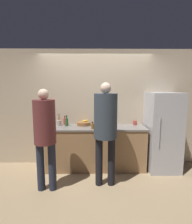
# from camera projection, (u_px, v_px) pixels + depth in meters

# --- Properties ---
(ground_plane) EXTENTS (14.00, 14.00, 0.00)m
(ground_plane) POSITION_uv_depth(u_px,v_px,m) (96.00, 175.00, 3.55)
(ground_plane) COLOR #9E8460
(wall_back) EXTENTS (5.20, 0.06, 2.60)m
(wall_back) POSITION_uv_depth(u_px,v_px,m) (96.00, 108.00, 4.01)
(wall_back) COLOR #C6B293
(wall_back) RESTS_ON ground_plane
(counter) EXTENTS (2.12, 0.63, 0.93)m
(counter) POSITION_uv_depth(u_px,v_px,m) (96.00, 147.00, 3.83)
(counter) COLOR #9E754C
(counter) RESTS_ON ground_plane
(refrigerator) EXTENTS (0.65, 0.71, 1.66)m
(refrigerator) POSITION_uv_depth(u_px,v_px,m) (162.00, 131.00, 3.74)
(refrigerator) COLOR #B7B7BC
(refrigerator) RESTS_ON ground_plane
(person_left) EXTENTS (0.36, 0.36, 1.75)m
(person_left) POSITION_uv_depth(u_px,v_px,m) (45.00, 131.00, 2.91)
(person_left) COLOR #232838
(person_left) RESTS_ON ground_plane
(person_center) EXTENTS (0.41, 0.41, 1.85)m
(person_center) POSITION_uv_depth(u_px,v_px,m) (105.00, 123.00, 3.05)
(person_center) COLOR black
(person_center) RESTS_ON ground_plane
(fruit_bowl) EXTENTS (0.31, 0.31, 0.12)m
(fruit_bowl) POSITION_uv_depth(u_px,v_px,m) (84.00, 123.00, 3.90)
(fruit_bowl) COLOR brown
(fruit_bowl) RESTS_ON counter
(utensil_crock) EXTENTS (0.10, 0.10, 0.26)m
(utensil_crock) POSITION_uv_depth(u_px,v_px,m) (59.00, 123.00, 3.88)
(utensil_crock) COLOR #ADA393
(utensil_crock) RESTS_ON counter
(bottle_red) EXTENTS (0.06, 0.06, 0.20)m
(bottle_red) POSITION_uv_depth(u_px,v_px,m) (65.00, 121.00, 3.94)
(bottle_red) COLOR red
(bottle_red) RESTS_ON counter
(bottle_amber) EXTENTS (0.07, 0.07, 0.15)m
(bottle_amber) POSITION_uv_depth(u_px,v_px,m) (93.00, 126.00, 3.56)
(bottle_amber) COLOR brown
(bottle_amber) RESTS_ON counter
(bottle_green) EXTENTS (0.07, 0.07, 0.23)m
(bottle_green) POSITION_uv_depth(u_px,v_px,m) (67.00, 122.00, 3.81)
(bottle_green) COLOR #236033
(bottle_green) RESTS_ON counter
(cup_red) EXTENTS (0.09, 0.09, 0.10)m
(cup_red) POSITION_uv_depth(u_px,v_px,m) (135.00, 123.00, 3.93)
(cup_red) COLOR #A33D33
(cup_red) RESTS_ON counter
(cup_black) EXTENTS (0.07, 0.07, 0.09)m
(cup_black) POSITION_uv_depth(u_px,v_px,m) (104.00, 123.00, 3.88)
(cup_black) COLOR #28282D
(cup_black) RESTS_ON counter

